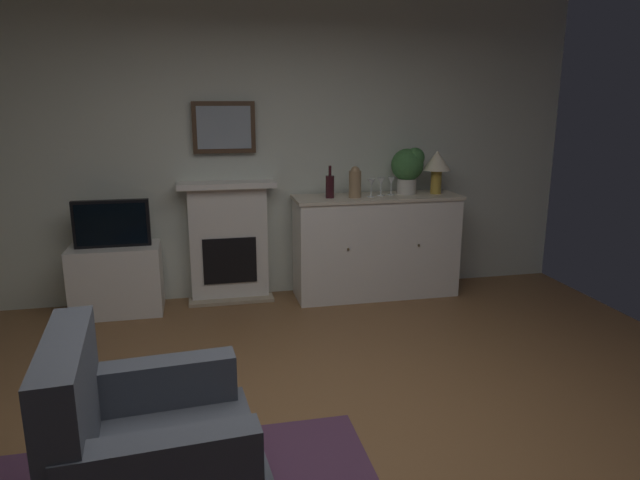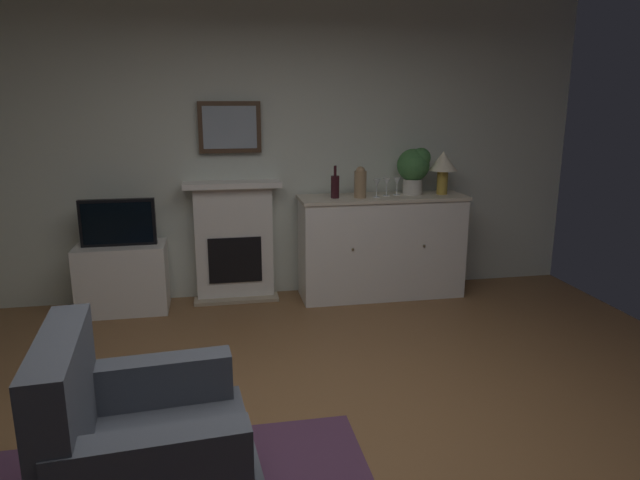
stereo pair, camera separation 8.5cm
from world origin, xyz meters
TOP-DOWN VIEW (x-y plane):
  - ground_plane at (0.00, 0.00)m, footprint 5.96×5.53m
  - wall_rear at (0.00, 2.74)m, footprint 5.96×0.06m
  - fireplace_unit at (-0.34, 2.61)m, footprint 0.87×0.30m
  - framed_picture at (-0.34, 2.65)m, footprint 0.55×0.04m
  - sideboard_cabinet at (1.02, 2.43)m, footprint 1.54×0.49m
  - table_lamp at (1.59, 2.43)m, footprint 0.26×0.26m
  - wine_bottle at (0.56, 2.40)m, footprint 0.08×0.08m
  - wine_glass_left at (0.94, 2.38)m, footprint 0.07×0.07m
  - wine_glass_center at (1.05, 2.43)m, footprint 0.07×0.07m
  - wine_glass_right at (1.16, 2.46)m, footprint 0.07×0.07m
  - vase_decorative at (0.79, 2.38)m, footprint 0.11×0.11m
  - tv_cabinet at (-1.31, 2.45)m, footprint 0.75×0.42m
  - tv_set at (-1.31, 2.42)m, footprint 0.62×0.07m
  - potted_plant_small at (1.33, 2.48)m, footprint 0.30×0.30m
  - armchair at (-0.86, -0.33)m, footprint 0.87×0.83m

SIDE VIEW (x-z plane):
  - ground_plane at x=0.00m, z-range -0.10..0.00m
  - tv_cabinet at x=-1.31m, z-range 0.00..0.60m
  - armchair at x=-0.86m, z-range -0.08..0.84m
  - sideboard_cabinet at x=1.02m, z-range 0.00..0.96m
  - fireplace_unit at x=-0.34m, z-range 0.00..1.10m
  - tv_set at x=-1.31m, z-range 0.60..1.00m
  - wine_bottle at x=0.56m, z-range 0.92..1.21m
  - wine_glass_left at x=0.94m, z-range 0.99..1.16m
  - wine_glass_center at x=1.05m, z-range 0.99..1.16m
  - wine_glass_right at x=1.16m, z-range 0.99..1.16m
  - vase_decorative at x=0.79m, z-range 0.95..1.23m
  - potted_plant_small at x=1.33m, z-range 1.00..1.43m
  - table_lamp at x=1.59m, z-range 1.03..1.43m
  - wall_rear at x=0.00m, z-range 0.00..2.89m
  - framed_picture at x=-0.34m, z-range 1.35..1.80m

